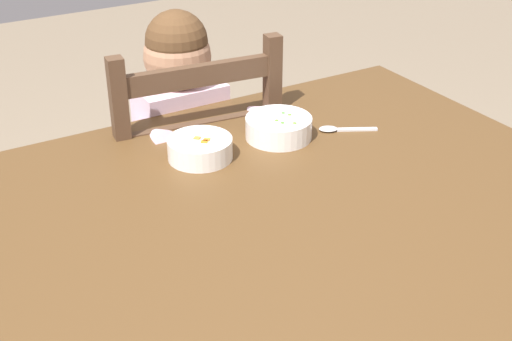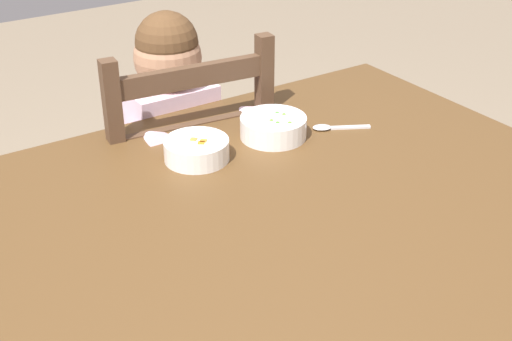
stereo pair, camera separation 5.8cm
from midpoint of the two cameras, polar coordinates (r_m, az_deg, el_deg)
dining_table at (r=1.33m, az=-1.89°, el=-7.37°), size 1.48×1.03×0.73m
dining_chair at (r=1.91m, az=-7.27°, el=-2.23°), size 0.46×0.46×0.92m
child_figure at (r=1.82m, az=-7.37°, el=2.67°), size 0.32×0.31×0.96m
bowl_of_peas at (r=1.58m, az=0.38°, el=3.62°), size 0.15×0.15×0.05m
bowl_of_carrots at (r=1.49m, az=-6.01°, el=1.74°), size 0.14×0.14×0.05m
spoon at (r=1.63m, az=5.13°, el=3.54°), size 0.13×0.08×0.01m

